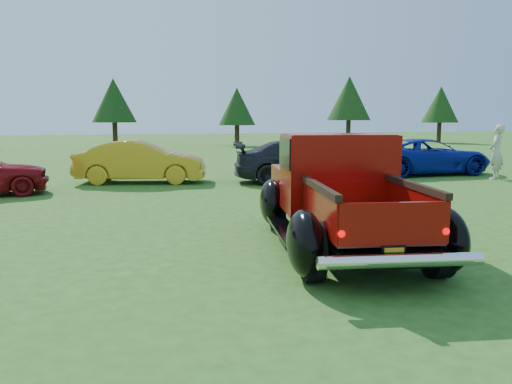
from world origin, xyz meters
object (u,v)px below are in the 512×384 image
Objects in this scene: tree_mid_left at (114,101)px; spectator at (496,152)px; show_car_yellow at (141,162)px; tree_far_east at (440,105)px; tree_mid_right at (237,107)px; pickup_truck at (337,192)px; tree_east at (349,98)px; show_car_grey at (305,161)px; show_car_blue at (426,156)px.

tree_mid_left reaches higher than spectator.
show_car_yellow is (1.18, -21.54, -2.69)m from tree_mid_left.
tree_far_east is 2.51× the size of spectator.
pickup_truck is at bearing -99.27° from tree_mid_right.
tree_east is 2.83× the size of spectator.
show_car_grey is 5.38m from show_car_blue.
pickup_truck is 8.21m from show_car_grey.
tree_mid_left is 1.04× the size of tree_far_east.
tree_far_east is at bearing -1.06° from tree_mid_left.
show_car_yellow is 0.87× the size of show_car_blue.
tree_far_east is at bearing 61.69° from pickup_truck.
tree_east is 32.38m from pickup_truck.
spectator is at bearing -88.40° from show_car_grey.
show_car_grey is (5.32, -1.24, -0.00)m from show_car_yellow.
tree_mid_left is at bearing -99.16° from spectator.
tree_far_east reaches higher than spectator.
tree_east is 1.28× the size of show_car_yellow.
tree_mid_right is at bearing -178.41° from tree_far_east.
tree_east reaches higher than show_car_grey.
show_car_grey is at bearing -118.39° from tree_east.
show_car_blue is at bearing -82.38° from tree_mid_right.
show_car_blue is (5.27, 1.05, -0.02)m from show_car_grey.
spectator is at bearing -60.95° from tree_mid_left.
show_car_yellow reaches higher than show_car_blue.
show_car_grey is at bearing -46.56° from spectator.
tree_mid_right is at bearing -9.09° from show_car_yellow.
tree_mid_left is 1.03× the size of show_car_blue.
tree_far_east is 37.89m from pickup_truck.
tree_mid_left is 0.93× the size of tree_east.
show_car_yellow is at bearing 88.25° from show_car_blue.
show_car_blue is at bearing -93.14° from spectator.
tree_mid_right is at bearing 3.40° from show_car_grey.
show_car_grey is 6.78m from spectator.
tree_mid_left is 31.02m from pickup_truck.
tree_far_east is 1.14× the size of show_car_yellow.
tree_east is at bearing -140.38° from spectator.
pickup_truck is 1.10× the size of show_car_grey.
tree_mid_right reaches higher than show_car_grey.
show_car_blue is at bearing 58.35° from pickup_truck.
tree_mid_right is (9.00, -1.00, -0.41)m from tree_mid_left.
spectator is (13.20, -23.76, -2.43)m from tree_mid_left.
show_car_blue is at bearing -79.25° from show_car_yellow.
tree_east reaches higher than pickup_truck.
tree_far_east reaches higher than show_car_blue.
show_car_blue is 2.50m from spectator.
tree_mid_left is at bearing 173.66° from tree_mid_right.
tree_mid_left is 23.84m from show_car_grey.
show_car_grey is at bearing 82.28° from pickup_truck.
tree_east is at bearing -4.76° from tree_mid_left.
spectator reaches higher than pickup_truck.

